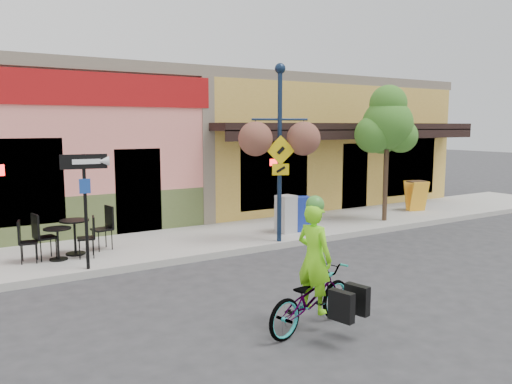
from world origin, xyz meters
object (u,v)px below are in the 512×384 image
bicycle (311,298)px  one_way_sign (86,212)px  building (183,144)px  lamp_post (280,154)px  newspaper_box_blue (302,214)px  cyclist_rider (314,275)px  street_tree (387,153)px  newspaper_box_grey (286,214)px

bicycle → one_way_sign: bearing=13.1°
building → lamp_post: size_ratio=4.38×
building → newspaper_box_blue: bearing=-83.7°
cyclist_rider → lamp_post: size_ratio=0.38×
one_way_sign → street_tree: (8.53, 0.59, 0.86)m
cyclist_rider → building: bearing=-27.6°
one_way_sign → street_tree: street_tree is taller
bicycle → newspaper_box_grey: newspaper_box_grey is taller
cyclist_rider → newspaper_box_grey: cyclist_rider is taller
street_tree → newspaper_box_blue: bearing=178.4°
bicycle → street_tree: (6.42, 4.81, 1.66)m
cyclist_rider → lamp_post: 5.00m
building → lamp_post: (-0.51, -6.85, -0.02)m
street_tree → newspaper_box_grey: bearing=177.7°
building → one_way_sign: bearing=-125.8°
newspaper_box_blue → building: bearing=110.8°
lamp_post → newspaper_box_blue: size_ratio=4.63×
building → lamp_post: building is taller
lamp_post → one_way_sign: 4.54m
one_way_sign → newspaper_box_grey: size_ratio=2.30×
cyclist_rider → newspaper_box_blue: bearing=-48.8°
building → lamp_post: bearing=-94.3°
bicycle → newspaper_box_blue: 6.02m
building → newspaper_box_blue: 6.43m
building → lamp_post: 6.87m
lamp_post → street_tree: lamp_post is taller
cyclist_rider → newspaper_box_grey: 5.77m
bicycle → newspaper_box_blue: newspaper_box_blue is taller
cyclist_rider → one_way_sign: (-2.16, 4.21, 0.47)m
lamp_post → newspaper_box_blue: 2.13m
bicycle → lamp_post: bearing=-42.3°
bicycle → newspaper_box_blue: (3.51, 4.89, 0.15)m
one_way_sign → newspaper_box_blue: one_way_sign is taller
newspaper_box_blue → street_tree: street_tree is taller
building → cyclist_rider: 11.50m
lamp_post → newspaper_box_grey: bearing=66.3°
newspaper_box_blue → newspaper_box_grey: newspaper_box_grey is taller
building → one_way_sign: 8.51m
street_tree → cyclist_rider: bearing=-143.0°
building → one_way_sign: size_ratio=8.26×
lamp_post → street_tree: bearing=28.6°
building → bicycle: building is taller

